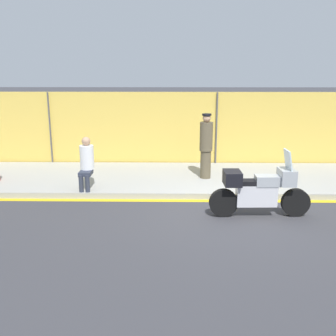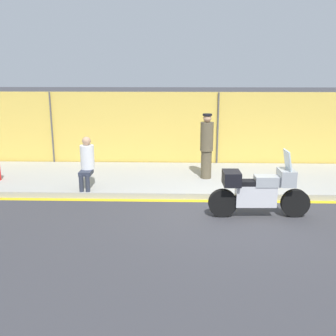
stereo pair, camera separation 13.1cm
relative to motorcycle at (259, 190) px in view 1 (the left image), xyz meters
name	(u,v)px [view 1 (the left image)]	position (x,y,z in m)	size (l,w,h in m)	color
ground_plane	(233,212)	(-0.49, 0.24, -0.60)	(120.00, 120.00, 0.00)	#38383D
sidewalk	(221,179)	(-0.49, 2.73, -0.52)	(39.73, 3.28, 0.15)	#9E9E99
curb_paint_stripe	(229,201)	(-0.49, 0.99, -0.59)	(39.73, 0.18, 0.01)	gold
storefront_fence	(216,130)	(-0.49, 4.46, 0.61)	(37.74, 0.17, 2.42)	gold
motorcycle	(259,190)	(0.00, 0.00, 0.00)	(2.20, 0.53, 1.48)	black
officer_standing	(206,145)	(-0.96, 2.54, 0.48)	(0.36, 0.36, 1.80)	brown
person_seated_on_curb	(86,160)	(-4.07, 1.55, 0.29)	(0.35, 0.67, 1.32)	#2D3342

